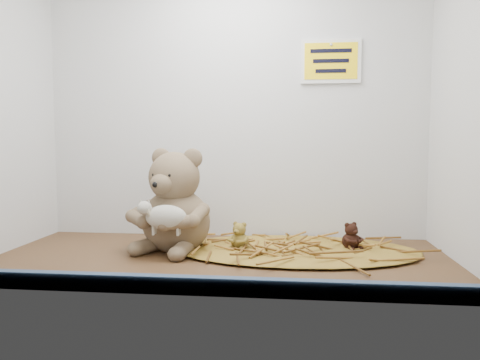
# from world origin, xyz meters

# --- Properties ---
(alcove_shell) EXTENTS (1.20, 0.60, 0.90)m
(alcove_shell) POSITION_xyz_m (0.00, 0.09, 0.45)
(alcove_shell) COLOR #402516
(alcove_shell) RESTS_ON ground
(front_rail) EXTENTS (1.19, 0.02, 0.04)m
(front_rail) POSITION_xyz_m (0.00, -0.29, 0.02)
(front_rail) COLOR #3E5677
(front_rail) RESTS_ON shelf_floor
(straw_bed) EXTENTS (0.68, 0.40, 0.01)m
(straw_bed) POSITION_xyz_m (0.20, 0.09, 0.01)
(straw_bed) COLOR brown
(straw_bed) RESTS_ON shelf_floor
(main_teddy) EXTENTS (0.30, 0.30, 0.29)m
(main_teddy) POSITION_xyz_m (-0.14, 0.08, 0.14)
(main_teddy) COLOR #776649
(main_teddy) RESTS_ON shelf_floor
(toy_lamb) EXTENTS (0.14, 0.08, 0.09)m
(toy_lamb) POSITION_xyz_m (-0.14, -0.03, 0.11)
(toy_lamb) COLOR #BCB8A9
(toy_lamb) RESTS_ON main_teddy
(mini_teddy_tan) EXTENTS (0.08, 0.08, 0.07)m
(mini_teddy_tan) POSITION_xyz_m (0.04, 0.08, 0.05)
(mini_teddy_tan) COLOR olive
(mini_teddy_tan) RESTS_ON straw_bed
(mini_teddy_brown) EXTENTS (0.08, 0.08, 0.07)m
(mini_teddy_brown) POSITION_xyz_m (0.35, 0.11, 0.05)
(mini_teddy_brown) COLOR black
(mini_teddy_brown) RESTS_ON straw_bed
(wall_sign) EXTENTS (0.16, 0.01, 0.11)m
(wall_sign) POSITION_xyz_m (0.30, 0.29, 0.55)
(wall_sign) COLOR yellow
(wall_sign) RESTS_ON back_wall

